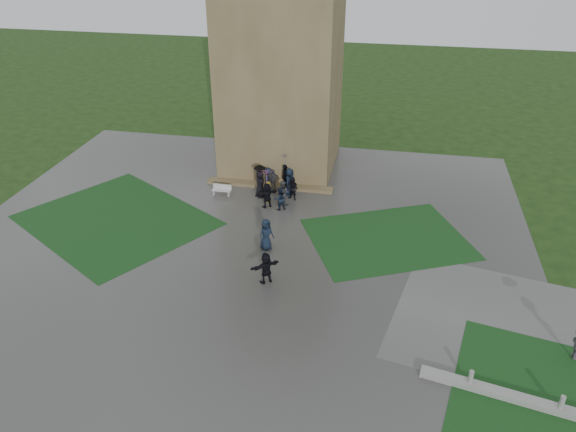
% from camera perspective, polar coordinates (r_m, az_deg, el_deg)
% --- Properties ---
extents(ground, '(120.00, 120.00, 0.00)m').
position_cam_1_polar(ground, '(31.02, -6.20, -5.50)').
color(ground, black).
extents(plaza, '(34.00, 34.00, 0.02)m').
position_cam_1_polar(plaza, '(32.61, -5.20, -3.54)').
color(plaza, '#373734').
rests_on(plaza, ground).
extents(lawn_inset_left, '(14.10, 13.46, 0.01)m').
position_cam_1_polar(lawn_inset_left, '(37.18, -17.06, -0.40)').
color(lawn_inset_left, '#123515').
rests_on(lawn_inset_left, plaza).
extents(lawn_inset_right, '(11.12, 10.15, 0.01)m').
position_cam_1_polar(lawn_inset_right, '(34.11, 10.09, -2.29)').
color(lawn_inset_right, '#123515').
rests_on(lawn_inset_right, plaza).
extents(tower, '(8.00, 8.00, 18.00)m').
position_cam_1_polar(tower, '(41.03, -0.66, 17.05)').
color(tower, brown).
rests_on(tower, ground).
extents(tower_plinth, '(9.00, 0.80, 0.22)m').
position_cam_1_polar(tower_plinth, '(39.82, -1.87, 3.14)').
color(tower_plinth, brown).
rests_on(tower_plinth, plaza).
extents(bench, '(1.33, 0.46, 0.76)m').
position_cam_1_polar(bench, '(38.79, -6.73, 2.66)').
color(bench, '#B9B9B4').
rests_on(bench, plaza).
extents(visitor_cluster, '(3.12, 4.22, 2.64)m').
position_cam_1_polar(visitor_cluster, '(37.85, -1.34, 3.42)').
color(visitor_cluster, black).
rests_on(visitor_cluster, plaza).
extents(pedestrian_mid, '(1.10, 1.12, 1.91)m').
position_cam_1_polar(pedestrian_mid, '(32.20, -2.24, -1.86)').
color(pedestrian_mid, black).
rests_on(pedestrian_mid, plaza).
extents(pedestrian_near, '(1.64, 1.50, 1.77)m').
position_cam_1_polar(pedestrian_near, '(29.44, -2.25, -5.29)').
color(pedestrian_near, black).
rests_on(pedestrian_near, plaza).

